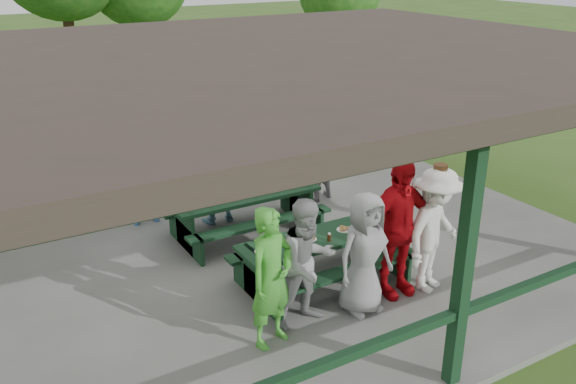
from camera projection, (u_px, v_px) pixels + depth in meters
ground at (284, 254)px, 10.03m from camera, size 90.00×90.00×0.00m
concrete_slab at (284, 251)px, 10.01m from camera, size 10.00×8.00×0.10m
pavilion_structure at (283, 60)px, 8.85m from camera, size 10.60×8.60×3.24m
picnic_table_near at (322, 253)px, 8.83m from camera, size 2.51×1.39×0.75m
picnic_table_far at (246, 209)px, 10.33m from camera, size 2.56×1.39×0.75m
table_setting at (332, 230)px, 8.83m from camera, size 2.26×0.45×0.10m
contestant_green at (271, 278)px, 7.31m from camera, size 0.76×0.61×1.81m
contestant_grey_left at (308, 263)px, 7.73m from camera, size 0.88×0.70×1.73m
contestant_grey_mid at (364, 254)px, 8.00m from camera, size 0.86×0.58×1.70m
contestant_red at (397, 229)px, 8.36m from camera, size 1.20×0.55×2.01m
contestant_white_fedora at (434, 230)px, 8.50m from camera, size 1.35×1.05×1.90m
spectator_lblue at (217, 181)px, 10.75m from camera, size 1.42×0.48×1.52m
spectator_blue at (141, 171)px, 10.59m from camera, size 0.72×0.47×1.96m
spectator_grey at (315, 161)px, 11.69m from camera, size 0.86×0.72×1.57m
pickup_truck at (247, 94)px, 18.13m from camera, size 5.22×3.50×1.33m
farm_trailer at (14, 126)px, 14.88m from camera, size 3.82×2.08×1.32m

